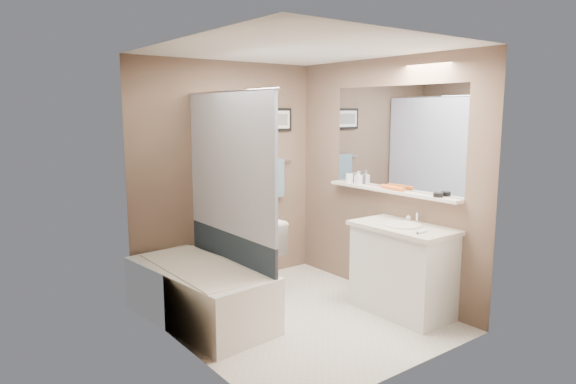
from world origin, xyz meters
TOP-DOWN VIEW (x-y plane):
  - ground at (0.00, 0.00)m, footprint 2.50×2.50m
  - ceiling at (0.00, 0.00)m, footprint 2.20×2.50m
  - wall_back at (0.00, 1.23)m, footprint 2.20×0.04m
  - wall_front at (0.00, -1.23)m, footprint 2.20×0.04m
  - wall_left at (-1.08, 0.00)m, footprint 0.04×2.50m
  - wall_right at (1.08, 0.00)m, footprint 0.04×2.50m
  - tile_surround at (-1.09, 0.50)m, footprint 0.02×1.55m
  - curtain_rod at (-0.40, 0.50)m, footprint 0.02×1.55m
  - curtain_upper at (-0.40, 0.50)m, footprint 0.03×1.45m
  - curtain_lower at (-0.40, 0.50)m, footprint 0.03×1.45m
  - mirror at (1.09, -0.15)m, footprint 0.02×1.60m
  - shelf at (1.04, -0.15)m, footprint 0.12×1.60m
  - towel_bar at (0.55, 1.22)m, footprint 0.60×0.02m
  - towel at (0.55, 1.20)m, footprint 0.34×0.05m
  - art_frame at (0.55, 1.23)m, footprint 0.62×0.02m
  - art_mat at (0.55, 1.22)m, footprint 0.56×0.00m
  - art_image at (0.55, 1.22)m, footprint 0.50×0.00m
  - door at (0.55, -1.24)m, footprint 0.80×0.02m
  - door_handle at (0.22, -1.19)m, footprint 0.10×0.02m
  - bathtub at (-0.75, 0.48)m, footprint 0.85×1.56m
  - tub_rim at (-0.75, 0.48)m, footprint 0.56×1.36m
  - toilet at (0.06, 0.88)m, footprint 0.45×0.78m
  - vanity at (0.85, -0.50)m, footprint 0.50×0.90m
  - countertop at (0.84, -0.50)m, footprint 0.54×0.96m
  - sink_basin at (0.83, -0.50)m, footprint 0.34×0.34m
  - faucet_spout at (1.03, -0.50)m, footprint 0.02×0.02m
  - faucet_knob at (1.03, -0.40)m, footprint 0.05×0.05m
  - candle_bowl_near at (1.04, -0.72)m, footprint 0.09×0.09m
  - hair_brush_front at (1.04, -0.23)m, footprint 0.07×0.22m
  - hair_brush_back at (1.04, -0.15)m, footprint 0.06×0.22m
  - pink_comb at (1.04, 0.04)m, footprint 0.04×0.16m
  - glass_jar at (1.04, 0.42)m, footprint 0.08×0.08m
  - soap_bottle at (1.04, 0.29)m, footprint 0.07×0.07m

SIDE VIEW (x-z plane):
  - ground at x=0.00m, z-range 0.00..0.00m
  - bathtub at x=-0.75m, z-range 0.00..0.50m
  - toilet at x=0.06m, z-range 0.00..0.79m
  - vanity at x=0.85m, z-range 0.00..0.80m
  - tub_rim at x=-0.75m, z-range 0.49..0.51m
  - curtain_lower at x=-0.40m, z-range 0.40..0.76m
  - countertop at x=0.84m, z-range 0.80..0.84m
  - sink_basin at x=0.83m, z-range 0.84..0.86m
  - faucet_knob at x=1.03m, z-range 0.84..0.90m
  - faucet_spout at x=1.03m, z-range 0.84..0.94m
  - tile_surround at x=-1.09m, z-range 0.00..2.00m
  - door at x=0.55m, z-range 0.00..2.00m
  - door_handle at x=0.22m, z-range 0.99..1.01m
  - shelf at x=1.04m, z-range 1.09..1.11m
  - pink_comb at x=1.04m, z-range 1.11..1.12m
  - towel at x=0.55m, z-range 0.90..1.34m
  - candle_bowl_near at x=1.04m, z-range 1.11..1.16m
  - hair_brush_front at x=1.04m, z-range 1.12..1.16m
  - hair_brush_back at x=1.04m, z-range 1.12..1.16m
  - glass_jar at x=1.04m, z-range 1.11..1.22m
  - soap_bottle at x=1.04m, z-range 1.11..1.26m
  - wall_back at x=0.00m, z-range 0.00..2.40m
  - wall_front at x=0.00m, z-range 0.00..2.40m
  - wall_left at x=-1.08m, z-range 0.00..2.40m
  - wall_right at x=1.08m, z-range 0.00..2.40m
  - towel_bar at x=0.55m, z-range 1.29..1.31m
  - curtain_upper at x=-0.40m, z-range 0.76..2.04m
  - mirror at x=1.09m, z-range 1.12..2.12m
  - art_frame at x=0.55m, z-range 1.65..1.91m
  - art_mat at x=0.55m, z-range 1.68..1.88m
  - art_image at x=0.55m, z-range 1.72..1.84m
  - curtain_rod at x=-0.40m, z-range 2.04..2.06m
  - ceiling at x=0.00m, z-range 2.36..2.40m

